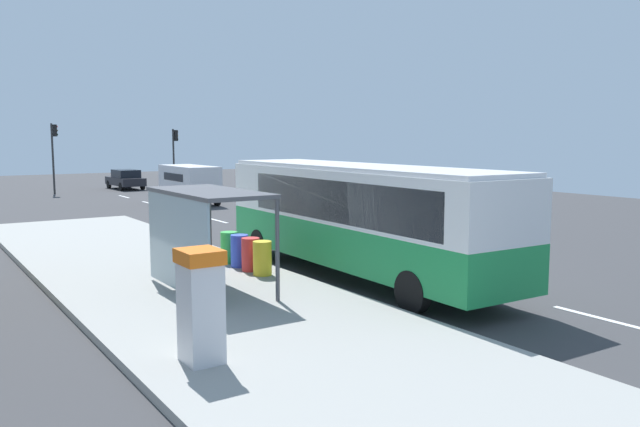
{
  "coord_description": "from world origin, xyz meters",
  "views": [
    {
      "loc": [
        -12.48,
        -13.95,
        3.97
      ],
      "look_at": [
        -1.0,
        3.21,
        1.5
      ],
      "focal_mm": 35.61,
      "sensor_mm": 36.0,
      "label": 1
    }
  ],
  "objects_px": {
    "traffic_light_near_side": "(175,149)",
    "bus_shelter": "(197,215)",
    "traffic_light_far_side": "(54,147)",
    "ticket_machine": "(201,305)",
    "white_van": "(189,182)",
    "bus": "(358,214)",
    "sedan_near": "(125,179)",
    "recycling_bin_red": "(251,254)",
    "recycling_bin_yellow": "(262,258)",
    "recycling_bin_blue": "(240,251)",
    "recycling_bin_green": "(229,247)"
  },
  "relations": [
    {
      "from": "sedan_near",
      "to": "ticket_machine",
      "type": "distance_m",
      "value": 40.94
    },
    {
      "from": "bus_shelter",
      "to": "recycling_bin_red",
      "type": "bearing_deg",
      "value": 33.6
    },
    {
      "from": "traffic_light_far_side",
      "to": "ticket_machine",
      "type": "bearing_deg",
      "value": -97.86
    },
    {
      "from": "bus",
      "to": "recycling_bin_green",
      "type": "bearing_deg",
      "value": 128.13
    },
    {
      "from": "recycling_bin_blue",
      "to": "traffic_light_near_side",
      "type": "height_order",
      "value": "traffic_light_near_side"
    },
    {
      "from": "ticket_machine",
      "to": "recycling_bin_yellow",
      "type": "distance_m",
      "value": 6.9
    },
    {
      "from": "traffic_light_far_side",
      "to": "white_van",
      "type": "bearing_deg",
      "value": -65.64
    },
    {
      "from": "white_van",
      "to": "recycling_bin_yellow",
      "type": "relative_size",
      "value": 5.49
    },
    {
      "from": "ticket_machine",
      "to": "recycling_bin_blue",
      "type": "xyz_separation_m",
      "value": [
        4.16,
        6.88,
        -0.52
      ]
    },
    {
      "from": "recycling_bin_red",
      "to": "ticket_machine",
      "type": "bearing_deg",
      "value": -123.94
    },
    {
      "from": "sedan_near",
      "to": "recycling_bin_yellow",
      "type": "xyz_separation_m",
      "value": [
        -6.5,
        -34.05,
        -0.14
      ]
    },
    {
      "from": "recycling_bin_green",
      "to": "traffic_light_near_side",
      "type": "distance_m",
      "value": 31.35
    },
    {
      "from": "bus_shelter",
      "to": "white_van",
      "type": "bearing_deg",
      "value": 68.33
    },
    {
      "from": "bus_shelter",
      "to": "recycling_bin_blue",
      "type": "bearing_deg",
      "value": 44.44
    },
    {
      "from": "sedan_near",
      "to": "recycling_bin_green",
      "type": "distance_m",
      "value": 32.61
    },
    {
      "from": "sedan_near",
      "to": "recycling_bin_green",
      "type": "xyz_separation_m",
      "value": [
        -6.5,
        -31.95,
        -0.14
      ]
    },
    {
      "from": "bus",
      "to": "traffic_light_far_side",
      "type": "relative_size",
      "value": 2.22
    },
    {
      "from": "sedan_near",
      "to": "white_van",
      "type": "bearing_deg",
      "value": -90.44
    },
    {
      "from": "traffic_light_near_side",
      "to": "bus",
      "type": "bearing_deg",
      "value": -102.38
    },
    {
      "from": "recycling_bin_yellow",
      "to": "recycling_bin_green",
      "type": "height_order",
      "value": "same"
    },
    {
      "from": "recycling_bin_blue",
      "to": "recycling_bin_red",
      "type": "bearing_deg",
      "value": -90.0
    },
    {
      "from": "traffic_light_near_side",
      "to": "traffic_light_far_side",
      "type": "relative_size",
      "value": 0.93
    },
    {
      "from": "recycling_bin_blue",
      "to": "bus_shelter",
      "type": "relative_size",
      "value": 0.24
    },
    {
      "from": "bus",
      "to": "recycling_bin_yellow",
      "type": "bearing_deg",
      "value": 156.73
    },
    {
      "from": "bus",
      "to": "recycling_bin_yellow",
      "type": "relative_size",
      "value": 11.65
    },
    {
      "from": "traffic_light_near_side",
      "to": "recycling_bin_green",
      "type": "bearing_deg",
      "value": -108.09
    },
    {
      "from": "ticket_machine",
      "to": "recycling_bin_green",
      "type": "xyz_separation_m",
      "value": [
        4.16,
        7.58,
        -0.52
      ]
    },
    {
      "from": "white_van",
      "to": "recycling_bin_green",
      "type": "distance_m",
      "value": 19.87
    },
    {
      "from": "bus_shelter",
      "to": "recycling_bin_yellow",
      "type": "bearing_deg",
      "value": 19.19
    },
    {
      "from": "recycling_bin_yellow",
      "to": "ticket_machine",
      "type": "bearing_deg",
      "value": -127.2
    },
    {
      "from": "recycling_bin_blue",
      "to": "traffic_light_near_side",
      "type": "bearing_deg",
      "value": 72.3
    },
    {
      "from": "recycling_bin_green",
      "to": "traffic_light_near_side",
      "type": "relative_size",
      "value": 0.2
    },
    {
      "from": "white_van",
      "to": "bus_shelter",
      "type": "distance_m",
      "value": 23.33
    },
    {
      "from": "traffic_light_near_side",
      "to": "bus_shelter",
      "type": "bearing_deg",
      "value": -110.09
    },
    {
      "from": "white_van",
      "to": "traffic_light_near_side",
      "type": "distance_m",
      "value": 11.53
    },
    {
      "from": "white_van",
      "to": "traffic_light_far_side",
      "type": "height_order",
      "value": "traffic_light_far_side"
    },
    {
      "from": "recycling_bin_green",
      "to": "white_van",
      "type": "bearing_deg",
      "value": 71.2
    },
    {
      "from": "recycling_bin_green",
      "to": "bus",
      "type": "bearing_deg",
      "value": -51.87
    },
    {
      "from": "recycling_bin_yellow",
      "to": "traffic_light_near_side",
      "type": "distance_m",
      "value": 33.34
    },
    {
      "from": "bus",
      "to": "white_van",
      "type": "distance_m",
      "value": 22.32
    },
    {
      "from": "white_van",
      "to": "recycling_bin_red",
      "type": "relative_size",
      "value": 5.49
    },
    {
      "from": "ticket_machine",
      "to": "bus_shelter",
      "type": "relative_size",
      "value": 0.48
    },
    {
      "from": "ticket_machine",
      "to": "recycling_bin_red",
      "type": "xyz_separation_m",
      "value": [
        4.16,
        6.18,
        -0.52
      ]
    },
    {
      "from": "recycling_bin_yellow",
      "to": "recycling_bin_blue",
      "type": "distance_m",
      "value": 1.4
    },
    {
      "from": "traffic_light_near_side",
      "to": "traffic_light_far_side",
      "type": "height_order",
      "value": "traffic_light_far_side"
    },
    {
      "from": "recycling_bin_red",
      "to": "traffic_light_near_side",
      "type": "relative_size",
      "value": 0.2
    },
    {
      "from": "white_van",
      "to": "ticket_machine",
      "type": "distance_m",
      "value": 28.41
    },
    {
      "from": "sedan_near",
      "to": "traffic_light_near_side",
      "type": "distance_m",
      "value": 4.55
    },
    {
      "from": "recycling_bin_red",
      "to": "recycling_bin_green",
      "type": "height_order",
      "value": "same"
    },
    {
      "from": "bus",
      "to": "traffic_light_near_side",
      "type": "bearing_deg",
      "value": 77.62
    }
  ]
}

